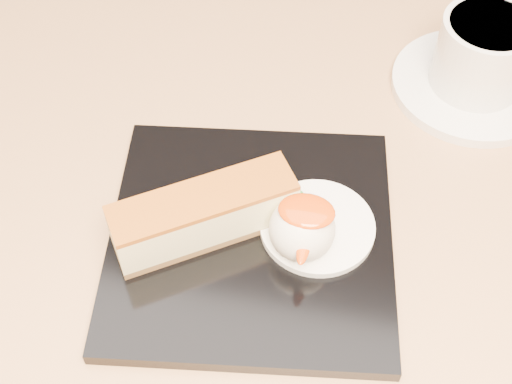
% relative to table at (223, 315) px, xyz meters
% --- Properties ---
extents(table, '(0.80, 0.80, 0.72)m').
position_rel_table_xyz_m(table, '(0.00, 0.00, 0.00)').
color(table, black).
rests_on(table, ground).
extents(dessert_plate, '(0.25, 0.25, 0.01)m').
position_rel_table_xyz_m(dessert_plate, '(0.03, -0.01, 0.16)').
color(dessert_plate, black).
rests_on(dessert_plate, table).
extents(cheesecake, '(0.14, 0.11, 0.05)m').
position_rel_table_xyz_m(cheesecake, '(-0.00, -0.02, 0.19)').
color(cheesecake, brown).
rests_on(cheesecake, dessert_plate).
extents(cream_smear, '(0.09, 0.09, 0.01)m').
position_rel_table_xyz_m(cream_smear, '(0.08, 0.00, 0.17)').
color(cream_smear, white).
rests_on(cream_smear, dessert_plate).
extents(ice_cream_scoop, '(0.05, 0.05, 0.05)m').
position_rel_table_xyz_m(ice_cream_scoop, '(0.07, -0.02, 0.19)').
color(ice_cream_scoop, white).
rests_on(ice_cream_scoop, cream_smear).
extents(mango_sauce, '(0.04, 0.03, 0.01)m').
position_rel_table_xyz_m(mango_sauce, '(0.07, -0.02, 0.21)').
color(mango_sauce, '#D94106').
rests_on(mango_sauce, ice_cream_scoop).
extents(mint_sprig, '(0.03, 0.02, 0.00)m').
position_rel_table_xyz_m(mint_sprig, '(0.05, 0.03, 0.17)').
color(mint_sprig, '#2C8931').
rests_on(mint_sprig, cream_smear).
extents(saucer, '(0.15, 0.15, 0.01)m').
position_rel_table_xyz_m(saucer, '(0.20, 0.20, 0.16)').
color(saucer, white).
rests_on(saucer, table).
extents(coffee_cup, '(0.11, 0.08, 0.07)m').
position_rel_table_xyz_m(coffee_cup, '(0.20, 0.20, 0.20)').
color(coffee_cup, white).
rests_on(coffee_cup, saucer).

